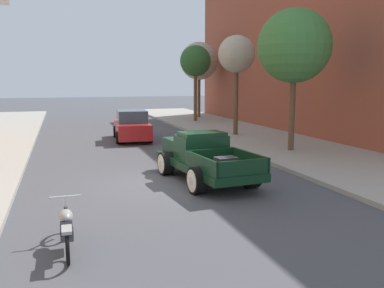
{
  "coord_description": "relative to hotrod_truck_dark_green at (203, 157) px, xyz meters",
  "views": [
    {
      "loc": [
        -3.17,
        -12.68,
        3.27
      ],
      "look_at": [
        1.28,
        1.41,
        1.0
      ],
      "focal_mm": 39.07,
      "sensor_mm": 36.0,
      "label": 1
    }
  ],
  "objects": [
    {
      "name": "street_tree_nearest",
      "position": [
        5.42,
        3.52,
        3.97
      ],
      "size": [
        3.23,
        3.23,
        6.21
      ],
      "color": "brown",
      "rests_on": "sidewalk_right"
    },
    {
      "name": "street_tree_farthest",
      "position": [
        6.8,
        20.73,
        4.06
      ],
      "size": [
        3.13,
        3.13,
        6.25
      ],
      "color": "brown",
      "rests_on": "sidewalk_right"
    },
    {
      "name": "ground_plane",
      "position": [
        -1.25,
        -0.15,
        -0.75
      ],
      "size": [
        140.0,
        140.0,
        0.0
      ],
      "primitive_type": "plane",
      "color": "#47474C"
    },
    {
      "name": "hotrod_truck_dark_green",
      "position": [
        0.0,
        0.0,
        0.0
      ],
      "size": [
        2.5,
        5.05,
        1.58
      ],
      "color": "black",
      "rests_on": "ground"
    },
    {
      "name": "building_right_storefront",
      "position": [
        14.75,
        10.82,
        5.43
      ],
      "size": [
        12.0,
        28.0,
        12.37
      ],
      "primitive_type": "cube",
      "color": "brown",
      "rests_on": "ground"
    },
    {
      "name": "motorcycle_parked",
      "position": [
        -4.41,
        -4.72,
        -0.31
      ],
      "size": [
        0.62,
        2.12,
        0.93
      ],
      "color": "black",
      "rests_on": "ground"
    },
    {
      "name": "car_background_red",
      "position": [
        -0.72,
        9.8,
        0.01
      ],
      "size": [
        2.1,
        4.41,
        1.65
      ],
      "color": "#AD1E1E",
      "rests_on": "ground"
    },
    {
      "name": "sidewalk_right",
      "position": [
        6.0,
        -0.15,
        -0.68
      ],
      "size": [
        5.5,
        64.0,
        0.15
      ],
      "primitive_type": "cube",
      "color": "#9E998E",
      "rests_on": "ground"
    },
    {
      "name": "street_tree_third",
      "position": [
        5.52,
        17.76,
        3.9
      ],
      "size": [
        2.34,
        2.34,
        5.72
      ],
      "color": "brown",
      "rests_on": "sidewalk_right"
    },
    {
      "name": "street_tree_second",
      "position": [
        5.2,
        9.27,
        3.89
      ],
      "size": [
        2.11,
        2.11,
        5.62
      ],
      "color": "brown",
      "rests_on": "sidewalk_right"
    }
  ]
}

